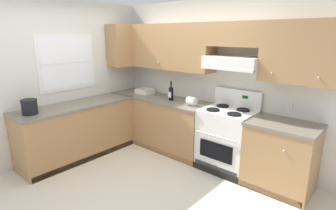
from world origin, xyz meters
The scene contains 10 objects.
ground_plane centered at (0.00, 0.00, 0.00)m, with size 7.04×7.04×0.00m, color beige.
wall_back centered at (0.40, 1.53, 1.48)m, with size 4.68×0.57×2.55m.
wall_left centered at (-1.59, 0.23, 1.34)m, with size 0.47×4.00×2.55m.
counter_back_run centered at (0.11, 1.24, 0.45)m, with size 3.60×0.65×0.91m.
counter_left_run centered at (-1.24, 0.00, 0.45)m, with size 0.63×1.91×0.91m.
stove centered at (0.83, 1.25, 0.48)m, with size 0.76×0.62×1.20m.
wine_bottle centered at (-0.25, 1.22, 1.04)m, with size 0.08×0.08×0.33m.
bowl centered at (-1.00, 1.32, 0.94)m, with size 0.30×0.27×0.08m.
bucket centered at (-1.23, -0.71, 1.02)m, with size 0.23×0.23×0.21m.
paper_towel_roll centered at (0.21, 1.18, 0.98)m, with size 0.14×0.14×0.14m.
Camera 1 is at (2.63, -2.14, 2.01)m, focal length 28.48 mm.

